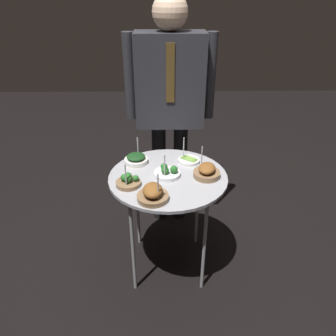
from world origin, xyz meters
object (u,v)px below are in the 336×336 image
bowl_roast_front_center (153,194)px  bowl_roast_far_rim (207,172)px  bowl_asparagus_near_rim (189,160)px  waiter_figure (170,92)px  bowl_broccoli_mid_right (128,181)px  serving_cart (168,183)px  bowl_broccoli_center (167,172)px  bowl_spinach_back_left (136,159)px

bowl_roast_front_center → bowl_roast_far_rim: bearing=36.5°
bowl_asparagus_near_rim → waiter_figure: size_ratio=0.10×
bowl_broccoli_mid_right → bowl_asparagus_near_rim: size_ratio=0.95×
serving_cart → bowl_roast_far_rim: bearing=-3.4°
serving_cart → bowl_broccoli_mid_right: (-0.22, -0.10, 0.07)m
waiter_figure → bowl_broccoli_mid_right: bearing=-111.2°
bowl_broccoli_center → bowl_broccoli_mid_right: bowl_broccoli_center is taller
bowl_broccoli_mid_right → waiter_figure: waiter_figure is taller
bowl_broccoli_center → bowl_roast_far_rim: bearing=-3.7°
bowl_roast_far_rim → bowl_asparagus_near_rim: bearing=117.1°
bowl_broccoli_mid_right → bowl_roast_far_rim: bearing=10.8°
serving_cart → bowl_broccoli_mid_right: size_ratio=4.53×
bowl_broccoli_mid_right → bowl_asparagus_near_rim: bearing=36.5°
serving_cart → bowl_roast_far_rim: bowl_roast_far_rim is taller
bowl_roast_far_rim → bowl_asparagus_near_rim: bowl_roast_far_rim is taller
bowl_broccoli_center → bowl_roast_far_rim: 0.22m
waiter_figure → bowl_roast_far_rim: bearing=-69.5°
bowl_spinach_back_left → waiter_figure: size_ratio=0.09×
serving_cart → bowl_roast_front_center: size_ratio=3.96×
bowl_spinach_back_left → waiter_figure: 0.52m
serving_cart → bowl_asparagus_near_rim: 0.22m
bowl_roast_front_center → bowl_broccoli_center: bowl_roast_front_center is taller
bowl_broccoli_center → bowl_asparagus_near_rim: (0.13, 0.16, -0.01)m
bowl_roast_front_center → waiter_figure: bearing=82.3°
bowl_roast_far_rim → waiter_figure: waiter_figure is taller
bowl_roast_front_center → bowl_asparagus_near_rim: bowl_roast_front_center is taller
bowl_roast_far_rim → waiter_figure: 0.64m
bowl_asparagus_near_rim → bowl_spinach_back_left: size_ratio=1.05×
bowl_asparagus_near_rim → bowl_spinach_back_left: (-0.32, -0.00, 0.01)m
bowl_broccoli_center → bowl_roast_front_center: bearing=-108.1°
bowl_roast_far_rim → bowl_broccoli_mid_right: size_ratio=1.16×
bowl_roast_far_rim → bowl_broccoli_mid_right: (-0.44, -0.08, -0.01)m
bowl_broccoli_center → bowl_broccoli_mid_right: 0.23m
bowl_spinach_back_left → bowl_broccoli_mid_right: bearing=-95.6°
serving_cart → bowl_roast_front_center: 0.26m
bowl_broccoli_mid_right → serving_cart: bearing=23.9°
serving_cart → bowl_asparagus_near_rim: bearing=51.1°
bowl_roast_far_rim → serving_cart: bearing=176.6°
bowl_roast_front_center → bowl_broccoli_mid_right: bearing=134.5°
bowl_roast_far_rim → bowl_broccoli_mid_right: 0.44m
bowl_roast_front_center → bowl_asparagus_near_rim: 0.45m
bowl_broccoli_center → bowl_asparagus_near_rim: size_ratio=0.97×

